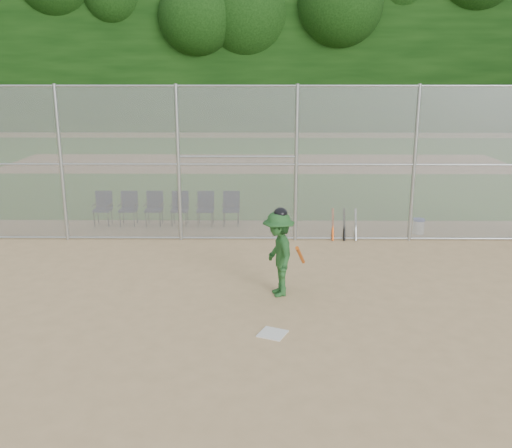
{
  "coord_description": "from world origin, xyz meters",
  "views": [
    {
      "loc": [
        0.11,
        -9.39,
        4.28
      ],
      "look_at": [
        0.0,
        2.5,
        1.1
      ],
      "focal_mm": 40.0,
      "sensor_mm": 36.0,
      "label": 1
    }
  ],
  "objects_px": {
    "water_cooler": "(418,226)",
    "chair_0": "(102,209)",
    "batter_at_plate": "(278,253)",
    "home_plate": "(273,334)"
  },
  "relations": [
    {
      "from": "home_plate",
      "to": "chair_0",
      "type": "height_order",
      "value": "chair_0"
    },
    {
      "from": "batter_at_plate",
      "to": "chair_0",
      "type": "height_order",
      "value": "batter_at_plate"
    },
    {
      "from": "batter_at_plate",
      "to": "water_cooler",
      "type": "height_order",
      "value": "batter_at_plate"
    },
    {
      "from": "water_cooler",
      "to": "chair_0",
      "type": "height_order",
      "value": "chair_0"
    },
    {
      "from": "water_cooler",
      "to": "chair_0",
      "type": "xyz_separation_m",
      "value": [
        -8.86,
        0.81,
        0.27
      ]
    },
    {
      "from": "home_plate",
      "to": "chair_0",
      "type": "relative_size",
      "value": 0.44
    },
    {
      "from": "home_plate",
      "to": "batter_at_plate",
      "type": "height_order",
      "value": "batter_at_plate"
    },
    {
      "from": "home_plate",
      "to": "chair_0",
      "type": "xyz_separation_m",
      "value": [
        -4.75,
        7.06,
        0.47
      ]
    },
    {
      "from": "batter_at_plate",
      "to": "water_cooler",
      "type": "distance_m",
      "value": 6.0
    },
    {
      "from": "water_cooler",
      "to": "chair_0",
      "type": "bearing_deg",
      "value": 174.75
    }
  ]
}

